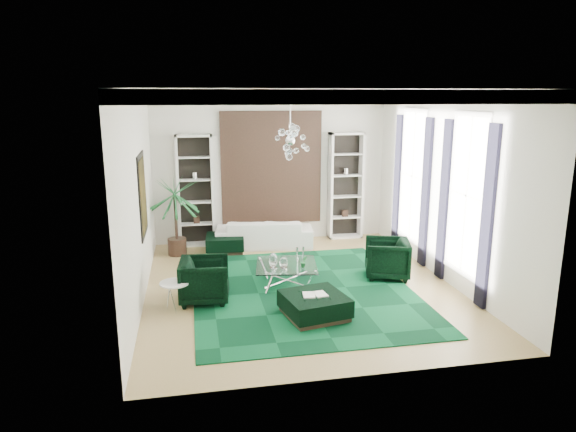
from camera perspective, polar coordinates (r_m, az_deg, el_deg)
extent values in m
cube|color=tan|center=(10.40, 1.28, -7.77)|extent=(6.00, 7.00, 0.02)
cube|color=white|center=(9.71, 1.39, 13.78)|extent=(6.00, 7.00, 0.02)
cube|color=white|center=(13.28, -1.88, 5.36)|extent=(6.00, 0.02, 3.80)
cube|color=white|center=(6.58, 7.80, -2.92)|extent=(6.00, 0.02, 3.80)
cube|color=white|center=(9.71, -16.32, 1.91)|extent=(0.02, 7.00, 3.80)
cube|color=white|center=(10.91, 17.00, 3.06)|extent=(0.02, 7.00, 3.80)
cylinder|color=white|center=(10.00, 1.02, 13.53)|extent=(0.90, 0.90, 0.05)
cube|color=black|center=(13.24, -1.84, 5.33)|extent=(2.50, 0.06, 2.80)
cube|color=black|center=(10.30, -15.79, 2.29)|extent=(0.04, 1.30, 1.60)
cube|color=white|center=(10.13, 19.25, 2.15)|extent=(0.03, 1.10, 2.90)
cube|color=black|center=(9.51, 21.27, -0.24)|extent=(0.07, 0.30, 3.25)
cube|color=black|center=(10.82, 16.95, 1.64)|extent=(0.07, 0.30, 3.25)
cube|color=white|center=(12.23, 13.67, 4.31)|extent=(0.03, 1.10, 2.90)
cube|color=black|center=(11.56, 15.03, 2.47)|extent=(0.07, 0.30, 3.25)
cube|color=black|center=(12.96, 12.06, 3.76)|extent=(0.07, 0.30, 3.25)
cube|color=#033018|center=(10.11, 1.64, -8.28)|extent=(4.20, 5.00, 0.02)
imported|color=white|center=(12.91, -2.66, -1.90)|extent=(2.50, 1.24, 0.70)
imported|color=black|center=(9.63, -9.24, -7.06)|extent=(0.97, 0.94, 0.81)
imported|color=black|center=(10.93, 10.93, -4.65)|extent=(1.11, 1.09, 0.81)
cube|color=black|center=(12.62, -7.01, -3.05)|extent=(0.97, 0.97, 0.40)
cube|color=black|center=(8.94, 2.96, -9.96)|extent=(1.18, 1.18, 0.40)
cube|color=white|center=(8.85, 2.97, -8.68)|extent=(0.42, 0.28, 0.03)
cylinder|color=white|center=(9.41, -12.44, -8.72)|extent=(0.64, 0.64, 0.50)
imported|color=#1A642F|center=(10.13, 1.75, -5.10)|extent=(0.14, 0.12, 0.24)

